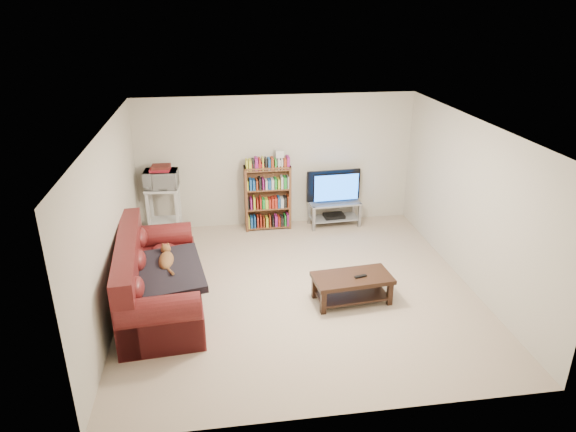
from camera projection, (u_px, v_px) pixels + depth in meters
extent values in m
plane|color=#CAB296|center=(299.00, 289.00, 7.49)|extent=(5.00, 5.00, 0.00)
plane|color=white|center=(300.00, 127.00, 6.57)|extent=(5.00, 5.00, 0.00)
plane|color=beige|center=(277.00, 161.00, 9.31)|extent=(5.00, 0.00, 5.00)
plane|color=beige|center=(344.00, 315.00, 4.75)|extent=(5.00, 0.00, 5.00)
plane|color=beige|center=(111.00, 224.00, 6.70)|extent=(0.00, 5.00, 5.00)
plane|color=beige|center=(471.00, 204.00, 7.36)|extent=(0.00, 5.00, 5.00)
cube|color=maroon|center=(162.00, 290.00, 7.04)|extent=(1.21, 2.44, 0.45)
cube|color=maroon|center=(130.00, 275.00, 6.85)|extent=(0.45, 2.38, 0.99)
cube|color=maroon|center=(161.00, 331.00, 6.06)|extent=(0.99, 0.32, 0.57)
cube|color=maroon|center=(161.00, 252.00, 7.97)|extent=(0.99, 0.32, 0.57)
cube|color=black|center=(167.00, 272.00, 6.77)|extent=(1.10, 1.32, 0.20)
cube|color=black|center=(352.00, 278.00, 7.07)|extent=(1.12, 0.64, 0.06)
cube|color=black|center=(351.00, 294.00, 7.17)|extent=(1.01, 0.57, 0.03)
cube|color=black|center=(323.00, 303.00, 6.85)|extent=(0.08, 0.08, 0.33)
cube|color=black|center=(390.00, 294.00, 7.06)|extent=(0.08, 0.08, 0.33)
cube|color=black|center=(314.00, 287.00, 7.23)|extent=(0.08, 0.08, 0.33)
cube|color=black|center=(378.00, 279.00, 7.43)|extent=(0.08, 0.08, 0.33)
cube|color=black|center=(360.00, 276.00, 7.03)|extent=(0.18, 0.09, 0.02)
cube|color=#999EA3|center=(334.00, 203.00, 9.47)|extent=(0.96, 0.48, 0.03)
cube|color=#999EA3|center=(334.00, 218.00, 9.59)|extent=(0.91, 0.46, 0.02)
cube|color=gray|center=(314.00, 219.00, 9.31)|extent=(0.05, 0.05, 0.47)
cube|color=gray|center=(360.00, 215.00, 9.48)|extent=(0.05, 0.05, 0.47)
cube|color=gray|center=(309.00, 212.00, 9.63)|extent=(0.05, 0.05, 0.47)
cube|color=gray|center=(353.00, 208.00, 9.80)|extent=(0.05, 0.05, 0.47)
imported|color=black|center=(335.00, 187.00, 9.35)|extent=(1.01, 0.20, 0.58)
cube|color=black|center=(334.00, 216.00, 9.57)|extent=(0.39, 0.29, 0.06)
cube|color=brown|center=(246.00, 199.00, 9.24)|extent=(0.04, 0.26, 1.20)
cube|color=brown|center=(289.00, 196.00, 9.35)|extent=(0.04, 0.26, 1.20)
cube|color=brown|center=(267.00, 167.00, 9.07)|extent=(0.83, 0.27, 0.03)
cube|color=maroon|center=(257.00, 165.00, 9.02)|extent=(0.24, 0.19, 0.06)
cube|color=silver|center=(162.00, 189.00, 8.87)|extent=(0.60, 0.45, 0.04)
cube|color=silver|center=(165.00, 220.00, 9.10)|extent=(0.54, 0.41, 0.03)
cube|color=silver|center=(149.00, 217.00, 8.87)|extent=(0.05, 0.05, 0.87)
cube|color=silver|center=(177.00, 216.00, 8.91)|extent=(0.05, 0.05, 0.87)
cube|color=silver|center=(152.00, 210.00, 9.18)|extent=(0.05, 0.05, 0.87)
cube|color=silver|center=(180.00, 209.00, 9.22)|extent=(0.05, 0.05, 0.87)
imported|color=silver|center=(161.00, 179.00, 8.80)|extent=(0.59, 0.42, 0.31)
cube|color=maroon|center=(160.00, 169.00, 8.73)|extent=(0.35, 0.31, 0.05)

